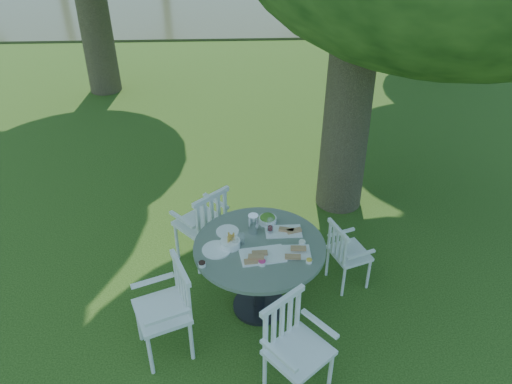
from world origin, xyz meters
TOP-DOWN VIEW (x-y plane):
  - ground at (0.00, 0.00)m, footprint 140.00×140.00m
  - table at (-0.01, -0.75)m, footprint 1.31×1.31m
  - chair_ne at (0.92, -0.43)m, footprint 0.49×0.51m
  - chair_nw at (-0.58, 0.03)m, footprint 0.69×0.69m
  - chair_sw at (-0.85, -1.22)m, footprint 0.62×0.64m
  - chair_se at (0.21, -1.70)m, footprint 0.67×0.67m
  - tableware at (-0.06, -0.67)m, footprint 1.07×0.78m

SIDE VIEW (x-z plane):
  - ground at x=0.00m, z-range 0.00..0.00m
  - chair_ne at x=0.92m, z-range 0.07..0.87m
  - chair_se at x=0.21m, z-range 0.09..1.06m
  - chair_sw at x=-0.85m, z-range 0.09..1.08m
  - chair_nw at x=-0.58m, z-range 0.09..1.08m
  - table at x=-0.01m, z-range 0.24..1.09m
  - tableware at x=-0.06m, z-range 0.78..0.99m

